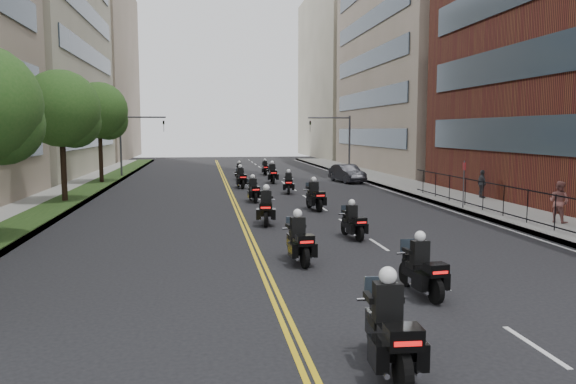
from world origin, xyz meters
The scene contains 26 objects.
ground centered at (0.00, 0.00, 0.00)m, with size 160.00×160.00×0.00m, color black.
sidewalk_right centered at (12.00, 25.00, 0.07)m, with size 4.00×90.00×0.15m, color gray.
sidewalk_left centered at (-12.00, 25.00, 0.07)m, with size 4.00×90.00×0.15m, color gray.
grass_strip centered at (-11.20, 25.00, 0.17)m, with size 2.00×90.00×0.04m, color #183413.
building_right_tan centered at (21.48, 48.00, 15.00)m, with size 15.11×28.00×30.00m.
building_right_far centered at (21.50, 78.00, 13.00)m, with size 15.00×28.00×26.00m, color gray.
building_left_far centered at (-22.00, 78.00, 13.00)m, with size 16.00×28.00×26.00m, color gray.
iron_fence centered at (11.00, 12.00, 0.90)m, with size 0.05×28.00×1.50m.
street_trees centered at (-11.05, 18.61, 5.13)m, with size 4.40×38.40×7.98m.
traffic_signal_right centered at (9.54, 42.00, 3.70)m, with size 4.09×0.20×5.60m.
traffic_signal_left centered at (-9.54, 42.00, 3.70)m, with size 4.09×0.20×5.60m.
motorcycle_0 centered at (-0.05, -0.74, 0.74)m, with size 0.62×2.54×1.87m.
motorcycle_1 centered at (2.30, 3.61, 0.66)m, with size 0.63×2.27×1.67m.
motorcycle_2 centered at (-0.23, 7.62, 0.69)m, with size 0.64×2.35×1.73m.
motorcycle_3 centered at (2.56, 11.32, 0.61)m, with size 0.63×2.09×1.55m.
motorcycle_4 centered at (-0.44, 15.13, 0.72)m, with size 0.74×2.45×1.81m.
motorcycle_5 centered at (2.61, 19.29, 0.70)m, with size 0.71×2.40×1.78m.
motorcycle_6 centered at (-0.32, 23.27, 0.65)m, with size 0.60×2.22×1.63m.
motorcycle_7 centered at (2.43, 27.33, 0.64)m, with size 0.66×2.21×1.63m.
motorcycle_8 centered at (-0.52, 31.37, 0.69)m, with size 0.69×2.36×1.75m.
motorcycle_9 centered at (2.26, 34.86, 0.71)m, with size 0.56×2.44×1.80m.
motorcycle_10 centered at (-0.15, 38.89, 0.63)m, with size 0.57×2.17×1.60m.
motorcycle_11 centered at (2.58, 43.17, 0.62)m, with size 0.48×2.11×1.56m.
parked_sedan centered at (8.38, 34.65, 0.73)m, with size 1.55×4.43×1.46m, color black.
pedestrian_b centered at (12.39, 12.79, 1.08)m, with size 0.91×0.71×1.86m, color #884F4A.
pedestrian_c centered at (13.50, 21.92, 1.00)m, with size 1.00×0.42×1.70m, color #38393F.
Camera 1 is at (-3.22, -9.83, 4.26)m, focal length 35.00 mm.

